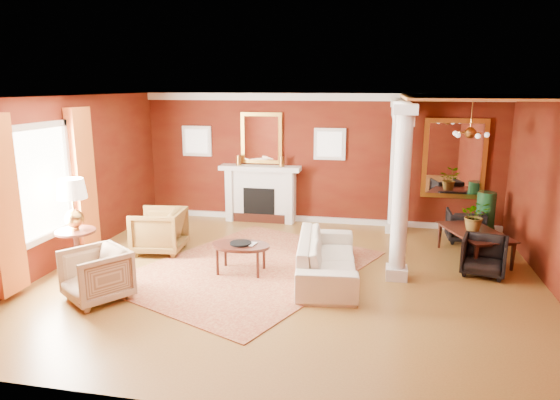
% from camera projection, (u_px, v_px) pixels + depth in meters
% --- Properties ---
extents(ground, '(8.00, 8.00, 0.00)m').
position_uv_depth(ground, '(290.00, 277.00, 8.16)').
color(ground, brown).
rests_on(ground, ground).
extents(room_shell, '(8.04, 7.04, 2.92)m').
position_uv_depth(room_shell, '(291.00, 155.00, 7.71)').
color(room_shell, '#561D0C').
rests_on(room_shell, ground).
extents(fireplace, '(1.85, 0.42, 1.29)m').
position_uv_depth(fireplace, '(260.00, 193.00, 11.44)').
color(fireplace, silver).
rests_on(fireplace, ground).
extents(overmantel_mirror, '(0.95, 0.07, 1.15)m').
position_uv_depth(overmantel_mirror, '(261.00, 138.00, 11.28)').
color(overmantel_mirror, gold).
rests_on(overmantel_mirror, fireplace).
extents(flank_window_left, '(0.70, 0.07, 0.70)m').
position_uv_depth(flank_window_left, '(197.00, 141.00, 11.62)').
color(flank_window_left, silver).
rests_on(flank_window_left, room_shell).
extents(flank_window_right, '(0.70, 0.07, 0.70)m').
position_uv_depth(flank_window_right, '(330.00, 144.00, 11.02)').
color(flank_window_right, silver).
rests_on(flank_window_right, room_shell).
extents(left_window, '(0.21, 2.55, 2.60)m').
position_uv_depth(left_window, '(46.00, 190.00, 8.02)').
color(left_window, white).
rests_on(left_window, room_shell).
extents(column_front, '(0.36, 0.36, 2.80)m').
position_uv_depth(column_front, '(401.00, 193.00, 7.80)').
color(column_front, silver).
rests_on(column_front, ground).
extents(column_back, '(0.36, 0.36, 2.80)m').
position_uv_depth(column_back, '(397.00, 166.00, 10.38)').
color(column_back, silver).
rests_on(column_back, ground).
extents(header_beam, '(0.30, 3.20, 0.32)m').
position_uv_depth(header_beam, '(402.00, 111.00, 9.06)').
color(header_beam, silver).
rests_on(header_beam, column_front).
extents(amber_ceiling, '(2.30, 3.40, 0.04)m').
position_uv_depth(amber_ceiling, '(471.00, 97.00, 8.64)').
color(amber_ceiling, '#E39242').
rests_on(amber_ceiling, room_shell).
extents(dining_mirror, '(1.30, 0.07, 1.70)m').
position_uv_depth(dining_mirror, '(454.00, 159.00, 10.55)').
color(dining_mirror, gold).
rests_on(dining_mirror, room_shell).
extents(chandelier, '(0.60, 0.62, 0.75)m').
position_uv_depth(chandelier, '(470.00, 133.00, 8.82)').
color(chandelier, '#A87834').
rests_on(chandelier, room_shell).
extents(crown_trim, '(8.00, 0.08, 0.16)m').
position_uv_depth(crown_trim, '(319.00, 97.00, 10.83)').
color(crown_trim, silver).
rests_on(crown_trim, room_shell).
extents(base_trim, '(8.00, 0.08, 0.12)m').
position_uv_depth(base_trim, '(317.00, 219.00, 11.45)').
color(base_trim, silver).
rests_on(base_trim, ground).
extents(rug, '(4.55, 5.08, 0.02)m').
position_uv_depth(rug, '(251.00, 268.00, 8.56)').
color(rug, maroon).
rests_on(rug, ground).
extents(sofa, '(0.92, 2.39, 0.91)m').
position_uv_depth(sofa, '(327.00, 251.00, 8.08)').
color(sofa, '#EEE0C8').
rests_on(sofa, ground).
extents(armchair_leopard, '(0.92, 0.97, 0.91)m').
position_uv_depth(armchair_leopard, '(159.00, 229.00, 9.32)').
color(armchair_leopard, black).
rests_on(armchair_leopard, ground).
extents(armchair_stripe, '(1.11, 1.10, 0.84)m').
position_uv_depth(armchair_stripe, '(96.00, 273.00, 7.23)').
color(armchair_stripe, tan).
rests_on(armchair_stripe, ground).
extents(coffee_table, '(0.98, 0.98, 0.49)m').
position_uv_depth(coffee_table, '(241.00, 247.00, 8.28)').
color(coffee_table, black).
rests_on(coffee_table, ground).
extents(coffee_book, '(0.17, 0.05, 0.23)m').
position_uv_depth(coffee_book, '(246.00, 238.00, 8.27)').
color(coffee_book, black).
rests_on(coffee_book, coffee_table).
extents(side_table, '(0.64, 0.64, 1.61)m').
position_uv_depth(side_table, '(74.00, 210.00, 8.11)').
color(side_table, black).
rests_on(side_table, ground).
extents(dining_table, '(0.98, 1.55, 0.82)m').
position_uv_depth(dining_table, '(476.00, 237.00, 8.97)').
color(dining_table, black).
rests_on(dining_table, ground).
extents(dining_chair_near, '(0.82, 0.79, 0.70)m').
position_uv_depth(dining_chair_near, '(484.00, 254.00, 8.23)').
color(dining_chair_near, black).
rests_on(dining_chair_near, ground).
extents(dining_chair_far, '(0.69, 0.65, 0.70)m').
position_uv_depth(dining_chair_far, '(465.00, 224.00, 9.99)').
color(dining_chair_far, black).
rests_on(dining_chair_far, ground).
extents(green_urn, '(0.41, 0.41, 0.99)m').
position_uv_depth(green_urn, '(485.00, 220.00, 10.13)').
color(green_urn, '#143F1F').
rests_on(green_urn, ground).
extents(potted_plant, '(0.50, 0.56, 0.43)m').
position_uv_depth(potted_plant, '(476.00, 202.00, 8.90)').
color(potted_plant, '#26591E').
rests_on(potted_plant, dining_table).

